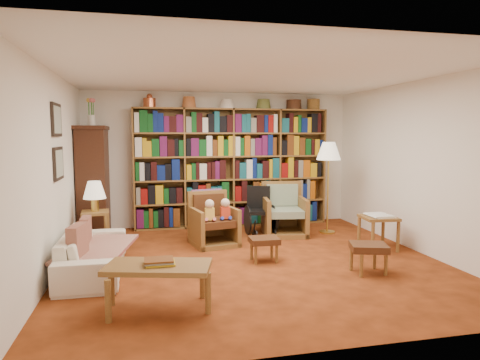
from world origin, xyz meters
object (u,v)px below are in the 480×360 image
object	(u,v)px
sofa	(94,252)
footstool_b	(369,249)
armchair_leather	(213,222)
side_table_lamp	(96,221)
coffee_table	(158,270)
side_table_papers	(378,222)
armchair_sage	(283,214)
floor_lamp	(329,155)
wheelchair	(260,213)
footstool_a	(264,242)

from	to	relation	value
sofa	footstool_b	size ratio (longest dim) A/B	3.37
sofa	armchair_leather	size ratio (longest dim) A/B	2.11
side_table_lamp	footstool_b	bearing A→B (deg)	-29.79
coffee_table	footstool_b	bearing A→B (deg)	12.39
sofa	side_table_papers	bearing A→B (deg)	-86.75
side_table_papers	footstool_b	bearing A→B (deg)	-125.79
armchair_leather	armchair_sage	size ratio (longest dim) A/B	0.93
armchair_sage	floor_lamp	distance (m)	1.30
floor_lamp	coffee_table	size ratio (longest dim) A/B	1.44
sofa	armchair_leather	bearing A→B (deg)	-56.66
side_table_lamp	sofa	bearing A→B (deg)	-85.20
armchair_sage	coffee_table	xyz separation A→B (m)	(-2.21, -2.85, 0.05)
armchair_sage	side_table_lamp	bearing A→B (deg)	-174.09
armchair_leather	floor_lamp	xyz separation A→B (m)	(2.07, 0.31, 1.03)
wheelchair	footstool_a	size ratio (longest dim) A/B	2.10
armchair_sage	wheelchair	distance (m)	0.39
armchair_leather	coffee_table	size ratio (longest dim) A/B	0.76
side_table_papers	floor_lamp	bearing A→B (deg)	103.45
wheelchair	coffee_table	distance (m)	3.43
armchair_leather	footstool_b	world-z (taller)	armchair_leather
armchair_sage	coffee_table	world-z (taller)	armchair_sage
wheelchair	floor_lamp	world-z (taller)	floor_lamp
footstool_b	side_table_papers	bearing A→B (deg)	54.21
sofa	side_table_lamp	xyz separation A→B (m)	(-0.10, 1.19, 0.16)
sofa	side_table_papers	size ratio (longest dim) A/B	3.30
sofa	side_table_papers	xyz separation A→B (m)	(4.03, 0.20, 0.17)
armchair_leather	wheelchair	distance (m)	1.02
floor_lamp	sofa	bearing A→B (deg)	-159.65
footstool_b	armchair_sage	bearing A→B (deg)	99.13
armchair_leather	footstool_a	world-z (taller)	armchair_leather
floor_lamp	footstool_a	distance (m)	2.36
side_table_lamp	footstool_a	xyz separation A→B (m)	(2.30, -1.20, -0.15)
footstool_a	coffee_table	xyz separation A→B (m)	(-1.45, -1.33, 0.13)
side_table_lamp	footstool_b	xyz separation A→B (m)	(3.43, -1.96, -0.12)
footstool_a	coffee_table	distance (m)	1.97
sofa	footstool_a	world-z (taller)	sofa
side_table_lamp	armchair_leather	xyz separation A→B (m)	(1.78, -0.11, -0.07)
armchair_sage	footstool_b	distance (m)	2.31
armchair_sage	floor_lamp	size ratio (longest dim) A/B	0.56
armchair_leather	side_table_papers	bearing A→B (deg)	-20.61
floor_lamp	side_table_papers	bearing A→B (deg)	-76.55
armchair_sage	coffee_table	bearing A→B (deg)	-127.83
armchair_leather	side_table_papers	size ratio (longest dim) A/B	1.56
armchair_sage	floor_lamp	bearing A→B (deg)	-8.62
side_table_lamp	footstool_a	world-z (taller)	side_table_lamp
footstool_b	floor_lamp	bearing A→B (deg)	79.16
floor_lamp	footstool_a	world-z (taller)	floor_lamp
floor_lamp	coffee_table	distance (m)	4.17
wheelchair	footstool_a	distance (m)	1.62
side_table_papers	coffee_table	bearing A→B (deg)	-154.88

